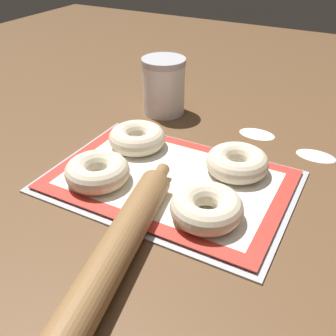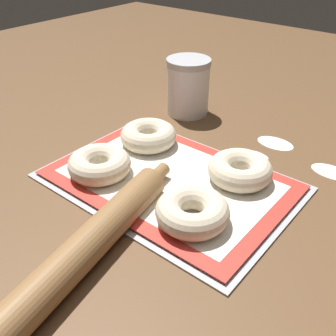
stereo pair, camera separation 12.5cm
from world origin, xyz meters
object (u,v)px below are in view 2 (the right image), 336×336
bagel_front_left (99,164)px  bagel_front_right (192,211)px  bagel_back_right (240,170)px  rolling_pin (91,242)px  baking_tray (168,180)px  bagel_back_left (148,136)px  flour_canister (188,87)px

bagel_front_left → bagel_front_right: (0.24, -0.00, 0.00)m
bagel_front_left → bagel_front_right: size_ratio=1.00×
bagel_back_right → rolling_pin: 0.33m
baking_tray → rolling_pin: (0.04, -0.24, 0.02)m
bagel_front_right → rolling_pin: (-0.08, -0.16, -0.01)m
bagel_front_left → rolling_pin: size_ratio=0.27×
bagel_front_left → bagel_front_right: 0.24m
bagel_back_left → flour_canister: bearing=102.8°
bagel_front_left → bagel_back_left: bearing=91.6°
baking_tray → bagel_front_right: 0.15m
bagel_back_left → baking_tray: bearing=-32.6°
bagel_front_right → flour_canister: 0.47m
flour_canister → baking_tray: bearing=-59.8°
baking_tray → bagel_front_left: 0.14m
bagel_front_left → baking_tray: bearing=33.2°
bagel_front_right → bagel_back_right: size_ratio=1.00×
bagel_back_right → flour_canister: size_ratio=0.86×
baking_tray → flour_canister: flour_canister is taller
bagel_front_right → bagel_back_left: size_ratio=1.00×
flour_canister → bagel_front_right: bearing=-52.2°
baking_tray → bagel_back_left: 0.15m
rolling_pin → flour_canister: bearing=111.3°
flour_canister → rolling_pin: size_ratio=0.31×
bagel_front_right → rolling_pin: 0.18m
bagel_back_right → flour_canister: flour_canister is taller
bagel_front_right → flour_canister: flour_canister is taller
baking_tray → bagel_front_left: size_ratio=3.81×
bagel_front_right → bagel_back_left: (-0.24, 0.16, 0.00)m
bagel_back_left → bagel_front_left: bearing=-88.4°
bagel_front_right → flour_canister: size_ratio=0.86×
bagel_front_right → flour_canister: bearing=127.8°
baking_tray → flour_canister: 0.35m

